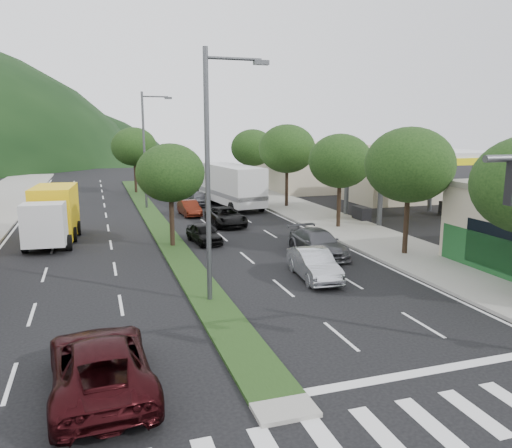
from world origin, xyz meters
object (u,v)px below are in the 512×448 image
object	(u,v)px
suv_maroon	(101,364)
box_truck	(53,216)
tree_r_d	(287,149)
tree_med_far	(134,147)
streetlight_near	(213,165)
car_queue_a	(204,233)
car_queue_f	(204,191)
car_queue_e	(199,198)
streetlight_mid	(146,145)
tree_r_b	(410,165)
sedan_silver	(314,264)
motorhome	(230,185)
car_queue_c	(189,208)
tree_r_e	(253,148)
car_queue_b	(318,243)
tree_med_near	(170,173)
car_queue_d	(226,217)
tree_r_c	(340,161)

from	to	relation	value
suv_maroon	box_truck	distance (m)	19.87
tree_r_d	tree_med_far	xyz separation A→B (m)	(-12.00, 14.00, -0.17)
tree_r_d	streetlight_near	xyz separation A→B (m)	(-11.79, -22.00, 0.40)
car_queue_a	car_queue_f	world-z (taller)	car_queue_f
car_queue_e	streetlight_mid	bearing A→B (deg)	-172.28
tree_r_b	streetlight_near	size ratio (longest dim) A/B	0.69
suv_maroon	tree_r_d	bearing A→B (deg)	-123.28
sedan_silver	car_queue_f	distance (m)	28.88
tree_r_b	car_queue_f	xyz separation A→B (m)	(-5.65, 26.48, -4.40)
box_truck	tree_r_d	bearing A→B (deg)	-151.11
motorhome	tree_r_b	bearing A→B (deg)	-83.81
tree_r_b	car_queue_c	world-z (taller)	tree_r_b
car_queue_f	box_truck	bearing A→B (deg)	-120.90
sedan_silver	car_queue_a	size ratio (longest dim) A/B	1.20
tree_r_e	car_queue_e	size ratio (longest dim) A/B	1.77
car_queue_a	motorhome	bearing A→B (deg)	60.38
car_queue_a	car_queue_b	bearing A→B (deg)	-50.94
tree_med_near	box_truck	size ratio (longest dim) A/B	0.85
sedan_silver	streetlight_near	bearing A→B (deg)	-157.76
streetlight_near	car_queue_d	bearing A→B (deg)	73.74
streetlight_mid	suv_maroon	bearing A→B (deg)	-98.37
tree_r_d	car_queue_e	bearing A→B (deg)	154.34
suv_maroon	car_queue_e	size ratio (longest dim) A/B	1.47
streetlight_near	streetlight_mid	xyz separation A→B (m)	(0.00, 25.00, 0.00)
tree_r_d	sedan_silver	distance (m)	21.89
tree_r_d	car_queue_b	xyz separation A→B (m)	(-4.61, -16.52, -4.47)
tree_r_e	suv_maroon	world-z (taller)	tree_r_e
streetlight_mid	car_queue_d	bearing A→B (deg)	-64.61
car_queue_b	car_queue_d	size ratio (longest dim) A/B	1.04
suv_maroon	car_queue_b	distance (m)	16.42
tree_r_d	tree_r_c	bearing A→B (deg)	-90.00
tree_r_c	car_queue_f	xyz separation A→B (m)	(-5.65, 18.48, -4.11)
sedan_silver	box_truck	world-z (taller)	box_truck
car_queue_a	car_queue_f	distance (m)	20.46
tree_med_near	car_queue_d	xyz separation A→B (m)	(4.72, 5.48, -3.77)
car_queue_f	tree_med_near	bearing A→B (deg)	-100.05
tree_r_d	tree_med_far	size ratio (longest dim) A/B	1.03
tree_r_e	car_queue_b	size ratio (longest dim) A/B	1.36
tree_r_b	tree_med_near	xyz separation A→B (m)	(-12.00, 6.00, -0.61)
streetlight_near	car_queue_c	distance (m)	21.26
tree_r_e	tree_med_far	world-z (taller)	tree_med_far
tree_r_b	car_queue_c	bearing A→B (deg)	118.74
tree_r_c	streetlight_near	size ratio (longest dim) A/B	0.65
suv_maroon	car_queue_f	size ratio (longest dim) A/B	1.27
tree_r_c	car_queue_e	xyz separation A→B (m)	(-7.25, 13.48, -4.10)
sedan_silver	car_queue_e	distance (m)	23.87
suv_maroon	tree_r_e	bearing A→B (deg)	-116.28
tree_med_far	car_queue_e	distance (m)	12.34
tree_med_near	car_queue_a	bearing A→B (deg)	13.44
streetlight_near	car_queue_d	xyz separation A→B (m)	(4.52, 15.48, -4.92)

